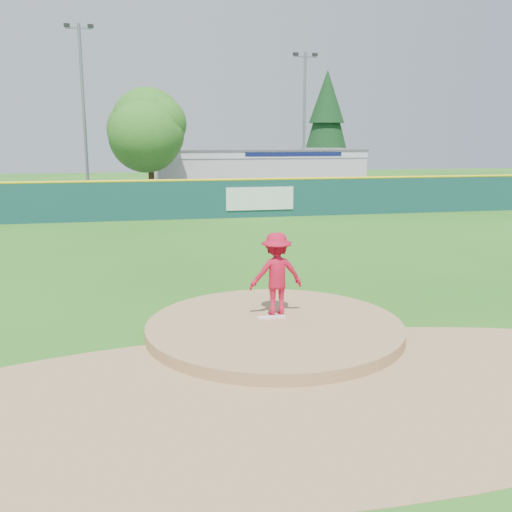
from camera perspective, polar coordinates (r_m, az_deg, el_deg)
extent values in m
plane|color=#286B19|center=(12.40, 1.85, -7.75)|extent=(120.00, 120.00, 0.00)
cylinder|color=#9E774C|center=(12.40, 1.85, -7.75)|extent=(5.50, 5.50, 0.50)
cube|color=white|center=(12.59, 1.55, -6.15)|extent=(0.60, 0.15, 0.04)
cylinder|color=#9E774C|center=(9.72, 6.04, -13.48)|extent=(15.40, 15.40, 0.01)
cube|color=#38383A|center=(38.69, -7.42, 5.53)|extent=(44.00, 16.00, 0.02)
imported|color=red|center=(12.63, 2.04, -1.81)|extent=(1.24, 0.76, 1.85)
imported|color=white|center=(32.73, -7.48, 5.62)|extent=(5.31, 3.56, 1.35)
cube|color=silver|center=(44.31, -0.11, 8.47)|extent=(15.00, 8.00, 3.20)
cube|color=white|center=(40.32, 1.03, 10.14)|extent=(15.00, 0.06, 0.55)
cube|color=#0F194C|center=(40.76, 3.83, 10.13)|extent=(7.00, 0.03, 0.28)
cube|color=#59595B|center=(44.25, -0.11, 10.61)|extent=(15.20, 8.20, 0.12)
cube|color=white|center=(30.10, 0.41, 5.77)|extent=(3.60, 0.04, 1.20)
cube|color=#13403F|center=(29.66, -6.19, 5.61)|extent=(40.00, 0.10, 2.00)
cylinder|color=yellow|center=(29.57, -6.23, 7.54)|extent=(40.00, 0.14, 0.14)
cylinder|color=#382314|center=(36.49, -10.40, 7.10)|extent=(0.36, 0.36, 2.60)
sphere|color=#387F23|center=(36.38, -10.59, 12.23)|extent=(5.60, 5.60, 5.60)
cylinder|color=#382314|center=(50.02, 6.93, 7.85)|extent=(0.40, 0.40, 1.60)
cone|color=#113A16|center=(49.93, 7.07, 13.29)|extent=(4.40, 4.40, 7.90)
cylinder|color=gray|center=(38.54, -16.82, 13.30)|extent=(0.20, 0.20, 11.00)
cube|color=gray|center=(39.07, -17.30, 20.93)|extent=(1.60, 0.10, 0.10)
cube|color=black|center=(39.16, -18.41, 21.06)|extent=(0.35, 0.25, 0.20)
cube|color=black|center=(39.04, -16.22, 21.22)|extent=(0.35, 0.25, 0.20)
cylinder|color=gray|center=(42.04, 4.83, 12.89)|extent=(0.20, 0.20, 10.00)
cube|color=gray|center=(42.40, 4.95, 19.25)|extent=(1.60, 0.10, 0.10)
cube|color=black|center=(42.23, 3.98, 19.50)|extent=(0.35, 0.25, 0.20)
cube|color=black|center=(42.62, 5.91, 19.40)|extent=(0.35, 0.25, 0.20)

